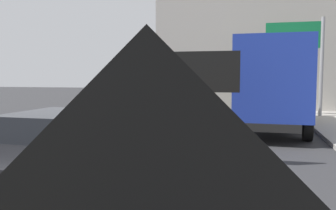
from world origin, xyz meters
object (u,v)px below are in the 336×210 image
Objects in this scene: highway_guide_sign at (305,50)px; traffic_cone_mid_lane at (202,177)px; box_truck at (271,84)px; arrow_board_trailer at (204,146)px; pickup_car at (54,146)px.

traffic_cone_mid_lane is (-3.35, -12.55, -3.11)m from highway_guide_sign.
traffic_cone_mid_lane is at bearing -104.96° from highway_guide_sign.
box_truck is at bearing -111.48° from highway_guide_sign.
arrow_board_trailer is 0.54× the size of highway_guide_sign.
highway_guide_sign is (6.42, 12.38, 2.73)m from pickup_car.
arrow_board_trailer is 3.39m from pickup_car.
highway_guide_sign reaches higher than box_truck.
highway_guide_sign is at bearing 68.52° from box_truck.
arrow_board_trailer is at bearing 33.04° from pickup_car.
arrow_board_trailer is 4.26× the size of traffic_cone_mid_lane.
traffic_cone_mid_lane is at bearing -3.07° from pickup_car.
box_truck is 11.45× the size of traffic_cone_mid_lane.
box_truck is (1.77, 5.94, 1.35)m from arrow_board_trailer.
box_truck is 8.23m from traffic_cone_mid_lane.
highway_guide_sign is 13.35m from traffic_cone_mid_lane.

